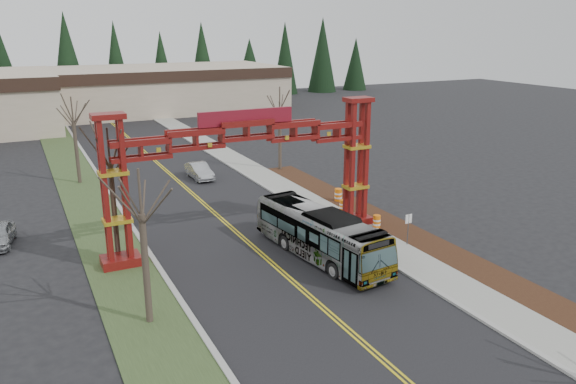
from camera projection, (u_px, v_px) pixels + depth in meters
road at (213, 212)px, 42.06m from camera, size 12.00×110.00×0.02m
lane_line_left at (212, 212)px, 42.01m from camera, size 0.12×100.00×0.01m
lane_line_right at (215, 212)px, 42.11m from camera, size 0.12×100.00×0.01m
curb_right at (287, 200)px, 44.64m from camera, size 0.30×110.00×0.15m
sidewalk_right at (303, 198)px, 45.26m from camera, size 2.60×110.00×0.14m
landscape_strip at (458, 259)px, 33.45m from camera, size 2.60×50.00×0.12m
grass_median at (103, 228)px, 38.67m from camera, size 4.00×110.00×0.08m
curb_left at (130, 223)px, 39.44m from camera, size 0.30×110.00×0.15m
gateway_arch at (247, 152)px, 34.34m from camera, size 18.20×1.60×8.90m
retail_building_east at (162, 88)px, 92.59m from camera, size 38.00×20.30×7.00m
conifer_treeline at (88, 67)px, 97.99m from camera, size 116.10×5.60×13.00m
transit_bus at (320, 234)px, 33.43m from camera, size 3.81×10.99×3.00m
silver_sedan at (199, 171)px, 51.15m from camera, size 1.63×4.37×1.43m
bare_tree_median_near at (142, 215)px, 24.90m from camera, size 3.19×3.19×7.48m
bare_tree_median_mid at (110, 164)px, 31.72m from camera, size 3.08×3.08×7.99m
bare_tree_median_far at (73, 122)px, 48.23m from camera, size 3.17×3.17×7.64m
bare_tree_right_far at (280, 110)px, 52.72m from camera, size 3.25×3.25×8.00m
street_sign at (408, 223)px, 35.10m from camera, size 0.49×0.06×2.14m
barrel_south at (377, 222)px, 38.48m from camera, size 0.53×0.53×0.98m
barrel_mid at (343, 206)px, 42.11m from camera, size 0.49×0.49×0.91m
barrel_north at (338, 195)px, 44.30m from camera, size 0.60×0.60×1.10m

